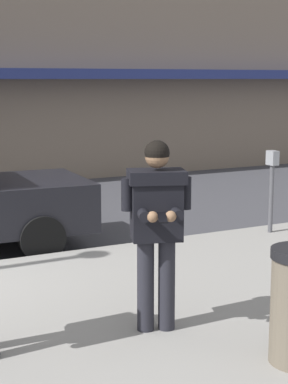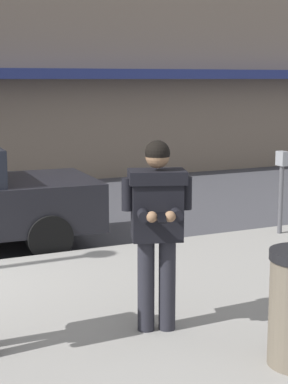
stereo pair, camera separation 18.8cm
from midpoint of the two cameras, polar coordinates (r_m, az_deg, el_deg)
sidewalk at (r=6.26m, az=-8.92°, el=-12.82°), size 32.00×5.30×0.14m
man_texting_on_phone at (r=5.90m, az=0.21°, el=-2.08°), size 0.62×0.65×1.81m
parking_meter at (r=9.98m, az=10.76°, el=1.11°), size 0.12×0.18×1.27m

